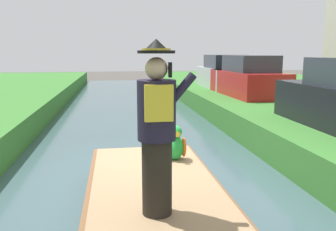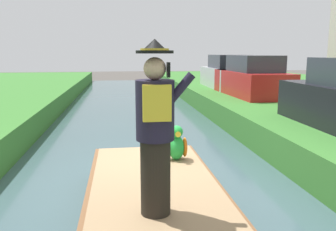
{
  "view_description": "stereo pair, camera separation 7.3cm",
  "coord_description": "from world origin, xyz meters",
  "px_view_note": "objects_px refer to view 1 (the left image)",
  "views": [
    {
      "loc": [
        -0.51,
        -5.8,
        2.43
      ],
      "look_at": [
        0.19,
        -1.33,
        1.61
      ],
      "focal_mm": 37.46,
      "sensor_mm": 36.0,
      "label": 1
    },
    {
      "loc": [
        -0.44,
        -5.81,
        2.43
      ],
      "look_at": [
        0.19,
        -1.33,
        1.61
      ],
      "focal_mm": 37.46,
      "sensor_mm": 36.0,
      "label": 2
    }
  ],
  "objects_px": {
    "boat": "(156,208)",
    "parrot_plush": "(175,145)",
    "parked_car_silver": "(223,74)",
    "parked_car_red": "(248,79)",
    "person_pirate": "(157,130)"
  },
  "relations": [
    {
      "from": "boat",
      "to": "parrot_plush",
      "type": "height_order",
      "value": "parrot_plush"
    },
    {
      "from": "boat",
      "to": "parked_car_silver",
      "type": "bearing_deg",
      "value": 68.36
    },
    {
      "from": "boat",
      "to": "parked_car_red",
      "type": "distance_m",
      "value": 9.6
    },
    {
      "from": "boat",
      "to": "parked_car_red",
      "type": "bearing_deg",
      "value": 61.6
    },
    {
      "from": "parked_car_red",
      "to": "parrot_plush",
      "type": "bearing_deg",
      "value": -119.26
    },
    {
      "from": "parrot_plush",
      "to": "parked_car_silver",
      "type": "distance_m",
      "value": 11.14
    },
    {
      "from": "boat",
      "to": "parked_car_silver",
      "type": "xyz_separation_m",
      "value": [
        4.54,
        11.44,
        1.04
      ]
    },
    {
      "from": "parrot_plush",
      "to": "parked_car_silver",
      "type": "xyz_separation_m",
      "value": [
        4.09,
        10.35,
        0.49
      ]
    },
    {
      "from": "parrot_plush",
      "to": "parked_car_red",
      "type": "distance_m",
      "value": 8.38
    },
    {
      "from": "parked_car_red",
      "to": "parked_car_silver",
      "type": "height_order",
      "value": "same"
    },
    {
      "from": "parked_car_red",
      "to": "parked_car_silver",
      "type": "xyz_separation_m",
      "value": [
        0.0,
        3.05,
        0.0
      ]
    },
    {
      "from": "parked_car_red",
      "to": "parked_car_silver",
      "type": "bearing_deg",
      "value": 90.0
    },
    {
      "from": "parrot_plush",
      "to": "person_pirate",
      "type": "bearing_deg",
      "value": -105.69
    },
    {
      "from": "boat",
      "to": "person_pirate",
      "type": "relative_size",
      "value": 2.27
    },
    {
      "from": "person_pirate",
      "to": "parrot_plush",
      "type": "xyz_separation_m",
      "value": [
        0.53,
        1.87,
        -0.68
      ]
    }
  ]
}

